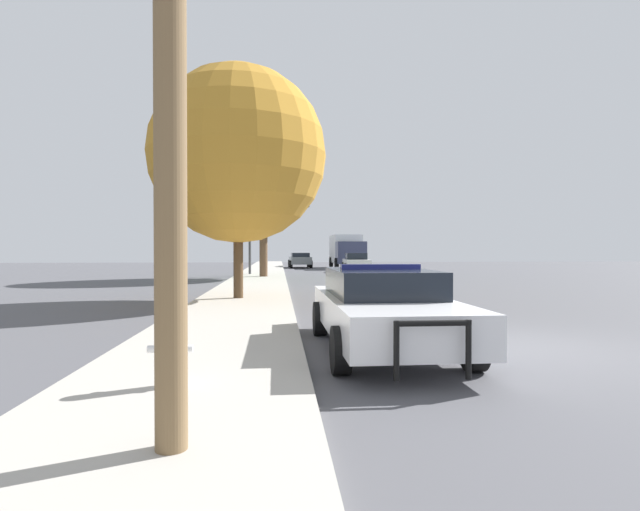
% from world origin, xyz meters
% --- Properties ---
extents(ground_plane, '(110.00, 110.00, 0.00)m').
position_xyz_m(ground_plane, '(0.00, 0.00, 0.00)').
color(ground_plane, '#4F4F54').
extents(sidewalk_left, '(3.00, 110.00, 0.13)m').
position_xyz_m(sidewalk_left, '(-5.10, 0.00, 0.07)').
color(sidewalk_left, '#ADA89E').
rests_on(sidewalk_left, ground_plane).
extents(police_car, '(2.14, 5.14, 1.44)m').
position_xyz_m(police_car, '(-2.24, -0.07, 0.73)').
color(police_car, white).
rests_on(police_car, ground_plane).
extents(fire_hydrant, '(0.51, 0.22, 0.85)m').
position_xyz_m(fire_hydrant, '(-5.23, -2.55, 0.58)').
color(fire_hydrant, white).
rests_on(fire_hydrant, sidewalk_left).
extents(traffic_light, '(3.83, 0.35, 5.26)m').
position_xyz_m(traffic_light, '(-4.31, 23.16, 3.85)').
color(traffic_light, '#424247').
rests_on(traffic_light, sidewalk_left).
extents(car_background_distant, '(2.09, 4.34, 1.35)m').
position_xyz_m(car_background_distant, '(-2.07, 36.52, 0.74)').
color(car_background_distant, slate).
rests_on(car_background_distant, ground_plane).
extents(car_background_oncoming, '(2.06, 4.56, 1.40)m').
position_xyz_m(car_background_oncoming, '(1.62, 27.55, 0.75)').
color(car_background_oncoming, silver).
rests_on(car_background_oncoming, ground_plane).
extents(box_truck, '(2.61, 7.01, 2.92)m').
position_xyz_m(box_truck, '(1.93, 34.95, 1.60)').
color(box_truck, '#333856').
rests_on(box_truck, ground_plane).
extents(tree_sidewalk_near, '(5.64, 5.64, 7.41)m').
position_xyz_m(tree_sidewalk_near, '(-5.28, 7.78, 4.71)').
color(tree_sidewalk_near, '#4C3823').
rests_on(tree_sidewalk_near, sidewalk_left).
extents(tree_sidewalk_mid, '(6.25, 6.25, 8.84)m').
position_xyz_m(tree_sidewalk_mid, '(-4.85, 20.28, 5.84)').
color(tree_sidewalk_mid, brown).
rests_on(tree_sidewalk_mid, sidewalk_left).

